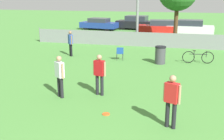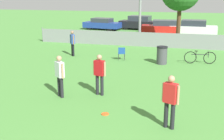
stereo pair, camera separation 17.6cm
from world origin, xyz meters
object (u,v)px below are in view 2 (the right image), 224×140
object	(u,v)px
player_thrower_red	(170,98)
trash_bin	(162,55)
folding_chair_sideline	(122,52)
parked_car_blue	(102,24)
parked_car_red	(165,27)
player_receiver_white	(60,74)
parked_car_dark	(140,23)
bicycle_sideline	(200,57)
frisbee_disc	(105,114)
parked_car_white	(193,28)
player_defender_red	(99,72)
spectator_in_blue	(73,42)

from	to	relation	value
player_thrower_red	trash_bin	xyz separation A→B (m)	(-1.00, 8.02, -0.44)
folding_chair_sideline	parked_car_blue	size ratio (longest dim) A/B	0.18
folding_chair_sideline	parked_car_red	size ratio (longest dim) A/B	0.17
player_receiver_white	parked_car_dark	xyz separation A→B (m)	(-0.70, 21.98, -0.21)
bicycle_sideline	frisbee_disc	bearing A→B (deg)	-119.79
player_receiver_white	parked_car_white	xyz separation A→B (m)	(5.10, 18.81, -0.23)
parked_car_white	player_receiver_white	bearing A→B (deg)	-102.48
folding_chair_sideline	bicycle_sideline	world-z (taller)	folding_chair_sideline
bicycle_sideline	parked_car_white	size ratio (longest dim) A/B	0.40
player_defender_red	trash_bin	distance (m)	6.15
trash_bin	parked_car_dark	size ratio (longest dim) A/B	0.22
parked_car_blue	parked_car_white	xyz separation A→B (m)	(9.83, -1.96, 0.07)
parked_car_dark	parked_car_white	world-z (taller)	parked_car_dark
player_receiver_white	parked_car_white	distance (m)	19.49
player_receiver_white	parked_car_red	xyz separation A→B (m)	(2.40, 18.74, -0.27)
parked_car_red	parked_car_dark	bearing A→B (deg)	127.77
parked_car_red	parked_car_white	xyz separation A→B (m)	(2.70, 0.07, 0.03)
parked_car_blue	parked_car_dark	world-z (taller)	parked_car_dark
player_thrower_red	parked_car_white	xyz separation A→B (m)	(0.80, 20.39, -0.23)
folding_chair_sideline	parked_car_dark	size ratio (longest dim) A/B	0.17
player_defender_red	parked_car_red	distance (m)	18.16
parked_car_white	bicycle_sideline	bearing A→B (deg)	-85.76
player_receiver_white	frisbee_disc	xyz separation A→B (m)	(2.16, -1.14, -0.94)
parked_car_white	parked_car_blue	bearing A→B (deg)	171.40
bicycle_sideline	parked_car_red	size ratio (longest dim) A/B	0.38
player_receiver_white	frisbee_disc	bearing A→B (deg)	9.96
player_thrower_red	folding_chair_sideline	xyz separation A→B (m)	(-3.46, 8.35, -0.48)
parked_car_white	parked_car_red	bearing A→B (deg)	-175.74
bicycle_sideline	parked_car_red	xyz separation A→B (m)	(-3.02, 11.65, 0.32)
player_receiver_white	parked_car_blue	distance (m)	21.31
parked_car_dark	frisbee_disc	bearing A→B (deg)	-76.02
parked_car_blue	trash_bin	bearing A→B (deg)	-52.70
parked_car_red	frisbee_disc	bearing A→B (deg)	-96.65
player_defender_red	parked_car_dark	distance (m)	21.47
player_defender_red	parked_car_white	world-z (taller)	player_defender_red
spectator_in_blue	parked_car_dark	distance (m)	14.98
player_defender_red	folding_chair_sideline	distance (m)	6.21
folding_chair_sideline	parked_car_red	distance (m)	12.07
parked_car_blue	bicycle_sideline	bearing A→B (deg)	-45.40
player_receiver_white	parked_car_blue	size ratio (longest dim) A/B	0.38
player_thrower_red	player_receiver_white	size ratio (longest dim) A/B	1.00
player_defender_red	trash_bin	bearing A→B (deg)	84.84
player_receiver_white	parked_car_dark	world-z (taller)	player_receiver_white
parked_car_red	player_thrower_red	bearing A→B (deg)	-90.62
parked_car_blue	parked_car_dark	bearing A→B (deg)	24.64
parked_car_blue	spectator_in_blue	bearing A→B (deg)	-72.66
parked_car_red	parked_car_white	world-z (taller)	parked_car_white
player_thrower_red	frisbee_disc	distance (m)	2.37
player_thrower_red	parked_car_blue	world-z (taller)	player_thrower_red
parked_car_dark	parked_car_white	bearing A→B (deg)	-21.70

